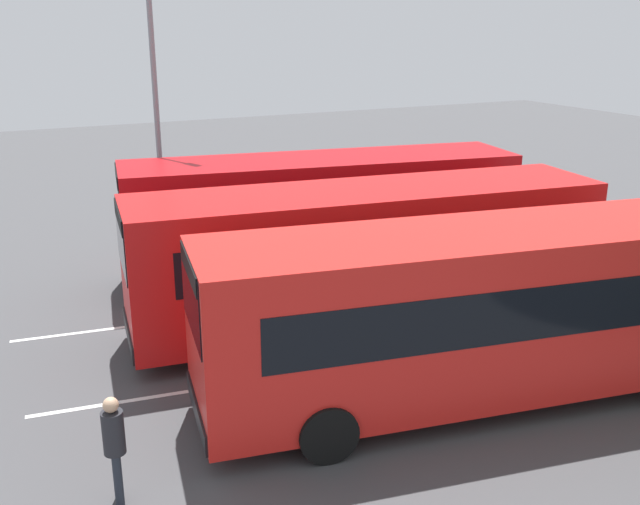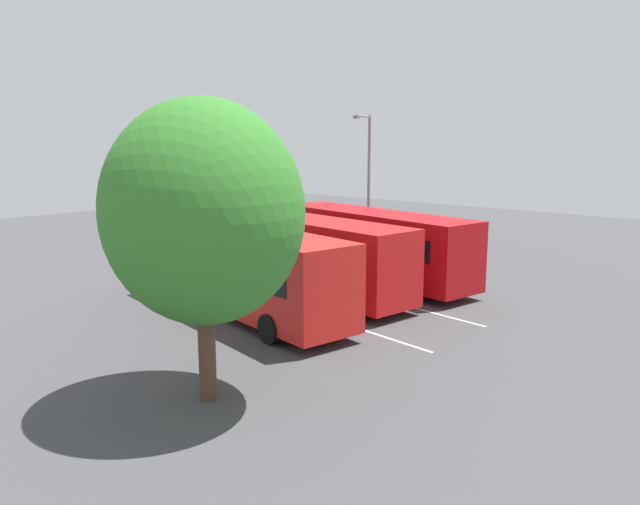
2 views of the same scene
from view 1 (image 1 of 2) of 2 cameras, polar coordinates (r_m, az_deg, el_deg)
ground_plane at (r=17.14m, az=4.20°, el=-5.69°), size 73.71×73.71×0.00m
bus_far_left at (r=19.94m, az=0.07°, el=3.25°), size 10.93×4.26×3.28m
bus_center_left at (r=16.40m, az=3.64°, el=-0.03°), size 10.90×3.87×3.28m
bus_center_right at (r=13.63m, az=12.82°, el=-4.25°), size 10.93×4.24×3.28m
pedestrian at (r=11.23m, az=-15.80°, el=-14.05°), size 0.36×0.36×1.73m
street_lamp at (r=21.84m, az=-12.35°, el=11.32°), size 1.02×2.43×7.81m
lane_stripe_outer_left at (r=18.58m, az=1.41°, el=-3.71°), size 15.43×2.07×0.01m
lane_stripe_inner_left at (r=15.77m, az=7.50°, el=-7.97°), size 15.43×2.07×0.01m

